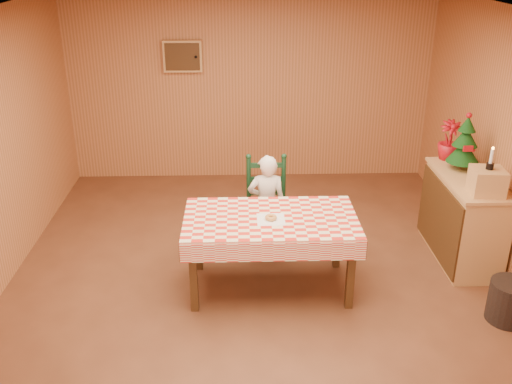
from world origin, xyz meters
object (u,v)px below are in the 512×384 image
at_px(seated_child, 267,205).
at_px(ladder_chair, 266,207).
at_px(crate, 487,181).
at_px(christmas_tree, 465,144).
at_px(dining_table, 271,225).
at_px(storage_bin, 510,302).
at_px(shelf_unit, 462,218).

bearing_deg(seated_child, ladder_chair, -90.00).
distance_m(crate, christmas_tree, 0.67).
bearing_deg(ladder_chair, dining_table, -90.00).
bearing_deg(storage_bin, christmas_tree, 91.86).
relative_size(ladder_chair, seated_child, 0.96).
xyz_separation_m(seated_child, storage_bin, (2.13, -1.34, -0.37)).
height_order(crate, storage_bin, crate).
height_order(ladder_chair, christmas_tree, christmas_tree).
xyz_separation_m(crate, christmas_tree, (-0.00, 0.65, 0.16)).
xyz_separation_m(seated_child, crate, (2.08, -0.59, 0.49)).
distance_m(ladder_chair, crate, 2.25).
relative_size(dining_table, shelf_unit, 1.34).
bearing_deg(storage_bin, crate, 93.48).
relative_size(dining_table, storage_bin, 4.31).
xyz_separation_m(christmas_tree, storage_bin, (0.05, -1.39, -1.02)).
distance_m(christmas_tree, storage_bin, 1.73).
relative_size(dining_table, crate, 5.52).
relative_size(ladder_chair, storage_bin, 2.81).
height_order(shelf_unit, crate, crate).
height_order(dining_table, ladder_chair, ladder_chair).
relative_size(seated_child, crate, 3.75).
bearing_deg(seated_child, dining_table, 90.00).
height_order(ladder_chair, shelf_unit, ladder_chair).
xyz_separation_m(shelf_unit, crate, (0.01, -0.40, 0.59)).
height_order(ladder_chair, seated_child, seated_child).
xyz_separation_m(crate, storage_bin, (0.05, -0.74, -0.86)).
distance_m(dining_table, ladder_chair, 0.81).
relative_size(shelf_unit, christmas_tree, 2.00).
height_order(dining_table, shelf_unit, shelf_unit).
distance_m(shelf_unit, christmas_tree, 0.79).
bearing_deg(christmas_tree, crate, -90.00).
bearing_deg(ladder_chair, storage_bin, -33.25).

